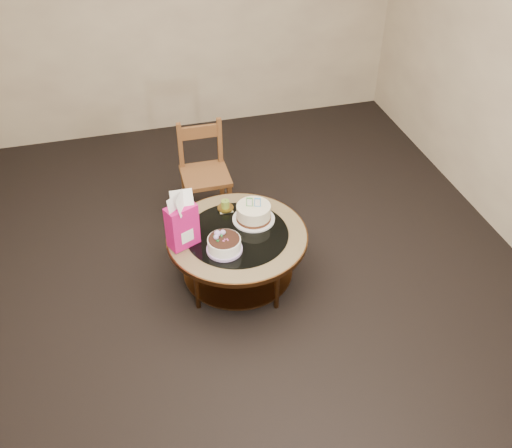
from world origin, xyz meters
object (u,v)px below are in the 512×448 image
object	(u,v)px
decorated_cake	(224,245)
dining_chair	(204,172)
cream_cake	(254,213)
gift_bag	(182,221)
coffee_table	(237,242)

from	to	relation	value
decorated_cake	dining_chair	distance (m)	1.04
cream_cake	gift_bag	distance (m)	0.58
decorated_cake	dining_chair	bearing A→B (deg)	86.73
coffee_table	cream_cake	world-z (taller)	cream_cake
cream_cake	gift_bag	size ratio (longest dim) A/B	0.75
coffee_table	dining_chair	world-z (taller)	dining_chair
gift_bag	coffee_table	bearing A→B (deg)	-22.25
decorated_cake	gift_bag	xyz separation A→B (m)	(-0.26, 0.14, 0.16)
coffee_table	gift_bag	world-z (taller)	gift_bag
decorated_cake	gift_bag	bearing A→B (deg)	151.47
coffee_table	cream_cake	bearing A→B (deg)	38.51
cream_cake	gift_bag	xyz separation A→B (m)	(-0.54, -0.14, 0.15)
dining_chair	decorated_cake	bearing A→B (deg)	-92.93
decorated_cake	dining_chair	world-z (taller)	dining_chair
gift_bag	decorated_cake	bearing A→B (deg)	-52.65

